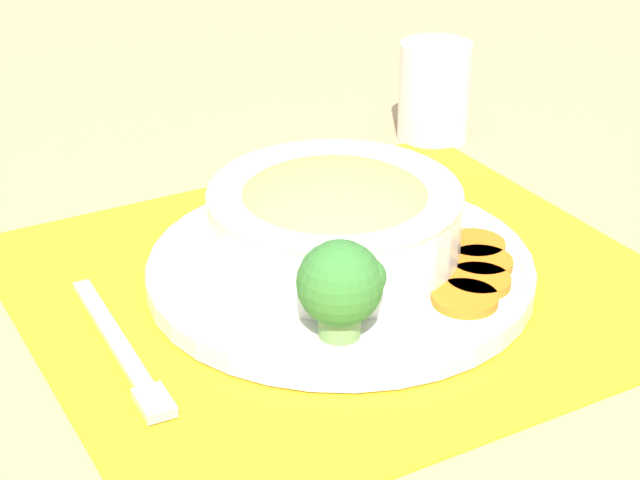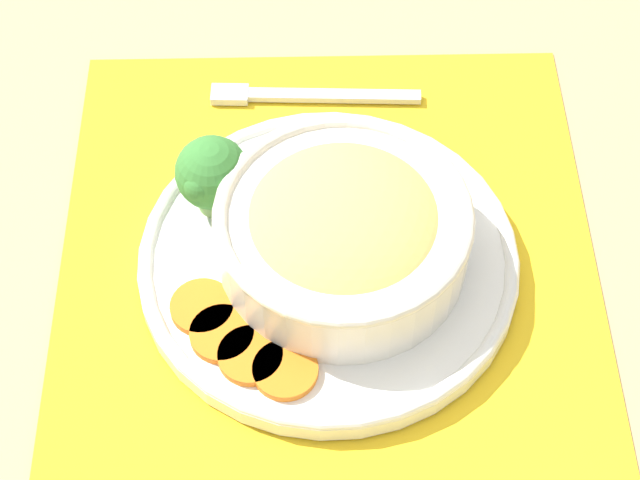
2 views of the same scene
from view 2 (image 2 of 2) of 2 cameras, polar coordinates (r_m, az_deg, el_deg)
ground_plane at (r=0.83m, az=0.45°, el=-1.63°), size 4.00×4.00×0.00m
placemat at (r=0.83m, az=0.45°, el=-1.56°), size 0.49×0.45×0.00m
plate at (r=0.82m, az=0.46°, el=-1.04°), size 0.29×0.29×0.02m
bowl at (r=0.79m, az=1.23°, el=0.56°), size 0.19×0.19×0.07m
broccoli_floret at (r=0.82m, az=-5.77°, el=3.51°), size 0.06×0.06×0.07m
carrot_slice_near at (r=0.79m, az=-6.31°, el=-3.58°), size 0.05×0.05×0.01m
carrot_slice_middle at (r=0.78m, az=-5.26°, el=-5.01°), size 0.05×0.05×0.01m
carrot_slice_far at (r=0.77m, az=-3.74°, el=-6.17°), size 0.05×0.05×0.01m
carrot_slice_extra at (r=0.76m, az=-1.86°, el=-6.95°), size 0.05×0.05×0.01m
fork at (r=0.94m, az=-1.39°, el=7.72°), size 0.02×0.18×0.01m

